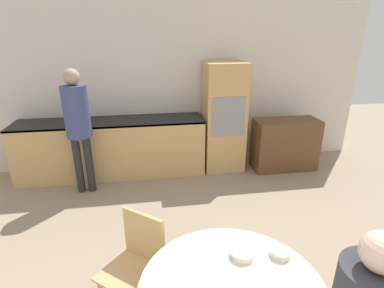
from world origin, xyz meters
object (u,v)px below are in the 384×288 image
at_px(sideboard, 285,144).
at_px(person_standing, 77,119).
at_px(bowl_near, 281,253).
at_px(bowl_centre, 243,253).
at_px(oven_unit, 223,117).
at_px(chair_far_left, 137,261).

relative_size(sideboard, person_standing, 0.59).
bearing_deg(bowl_near, bowl_centre, 172.35).
xyz_separation_m(oven_unit, bowl_centre, (-0.64, -2.96, -0.08)).
distance_m(person_standing, bowl_near, 3.05).
bearing_deg(chair_far_left, bowl_centre, 13.61).
bearing_deg(oven_unit, person_standing, -166.44).
bearing_deg(bowl_centre, person_standing, 121.20).
xyz_separation_m(chair_far_left, person_standing, (-0.76, 2.10, 0.57)).
bearing_deg(oven_unit, bowl_centre, -102.12).
xyz_separation_m(sideboard, bowl_near, (-1.37, -2.77, 0.36)).
relative_size(oven_unit, bowl_near, 12.77).
xyz_separation_m(chair_far_left, bowl_near, (0.97, -0.38, 0.27)).
distance_m(person_standing, bowl_centre, 2.88).
height_order(oven_unit, bowl_centre, oven_unit).
xyz_separation_m(chair_far_left, bowl_centre, (0.72, -0.35, 0.28)).
bearing_deg(bowl_centre, bowl_near, -7.65).
relative_size(person_standing, bowl_centre, 10.70).
height_order(sideboard, chair_far_left, chair_far_left).
bearing_deg(bowl_near, sideboard, 63.61).
relative_size(oven_unit, bowl_centre, 10.67).
relative_size(bowl_near, bowl_centre, 0.84).
height_order(sideboard, person_standing, person_standing).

